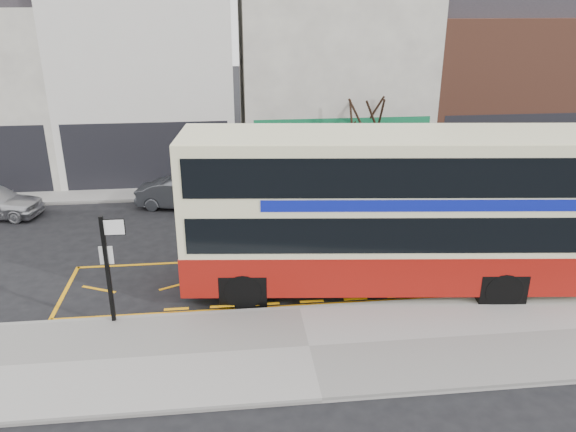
{
  "coord_description": "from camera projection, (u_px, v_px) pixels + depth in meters",
  "views": [
    {
      "loc": [
        -1.87,
        -14.24,
        8.48
      ],
      "look_at": [
        -0.07,
        2.0,
        2.03
      ],
      "focal_mm": 35.0,
      "sensor_mm": 36.0,
      "label": 1
    }
  ],
  "objects": [
    {
      "name": "ground",
      "position": [
        298.0,
        305.0,
        16.47
      ],
      "size": [
        120.0,
        120.0,
        0.0
      ],
      "primitive_type": "plane",
      "color": "black",
      "rests_on": "ground"
    },
    {
      "name": "pavement",
      "position": [
        309.0,
        348.0,
        14.32
      ],
      "size": [
        40.0,
        4.0,
        0.15
      ],
      "primitive_type": "cube",
      "color": "#9C9994",
      "rests_on": "ground"
    },
    {
      "name": "kerb",
      "position": [
        299.0,
        309.0,
        16.1
      ],
      "size": [
        40.0,
        0.15,
        0.15
      ],
      "primitive_type": "cube",
      "color": "gray",
      "rests_on": "ground"
    },
    {
      "name": "far_pavement",
      "position": [
        268.0,
        185.0,
        26.62
      ],
      "size": [
        50.0,
        3.0,
        0.15
      ],
      "primitive_type": "cube",
      "color": "#9C9994",
      "rests_on": "ground"
    },
    {
      "name": "road_markings",
      "position": [
        291.0,
        279.0,
        17.95
      ],
      "size": [
        14.0,
        3.4,
        0.01
      ],
      "primitive_type": null,
      "color": "#FAA30D",
      "rests_on": "ground"
    },
    {
      "name": "terrace_left",
      "position": [
        150.0,
        63.0,
        27.81
      ],
      "size": [
        8.0,
        8.01,
        11.8
      ],
      "color": "white",
      "rests_on": "ground"
    },
    {
      "name": "terrace_green_shop",
      "position": [
        329.0,
        66.0,
        28.83
      ],
      "size": [
        9.0,
        8.01,
        11.3
      ],
      "color": "silver",
      "rests_on": "ground"
    },
    {
      "name": "terrace_right",
      "position": [
        495.0,
        74.0,
        29.93
      ],
      "size": [
        9.0,
        8.01,
        10.3
      ],
      "color": "brown",
      "rests_on": "ground"
    },
    {
      "name": "double_decker_bus",
      "position": [
        390.0,
        210.0,
        16.6
      ],
      "size": [
        12.39,
        4.03,
        4.86
      ],
      "rotation": [
        0.0,
        0.0,
        -0.1
      ],
      "color": "#F2ECB8",
      "rests_on": "ground"
    },
    {
      "name": "bus_stop_post",
      "position": [
        109.0,
        260.0,
        14.77
      ],
      "size": [
        0.76,
        0.13,
        3.07
      ],
      "rotation": [
        0.0,
        0.0,
        -0.02
      ],
      "color": "black",
      "rests_on": "pavement"
    },
    {
      "name": "car_grey",
      "position": [
        181.0,
        194.0,
        23.79
      ],
      "size": [
        3.88,
        2.06,
        1.22
      ],
      "primitive_type": "imported",
      "rotation": [
        0.0,
        0.0,
        1.35
      ],
      "color": "#414449",
      "rests_on": "ground"
    },
    {
      "name": "car_white",
      "position": [
        440.0,
        176.0,
        25.99
      ],
      "size": [
        4.66,
        1.91,
        1.35
      ],
      "primitive_type": "imported",
      "rotation": [
        0.0,
        0.0,
        1.58
      ],
      "color": "#B9B9B9",
      "rests_on": "ground"
    },
    {
      "name": "street_tree_right",
      "position": [
        366.0,
        109.0,
        25.29
      ],
      "size": [
        2.5,
        2.5,
        5.39
      ],
      "color": "black",
      "rests_on": "ground"
    }
  ]
}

